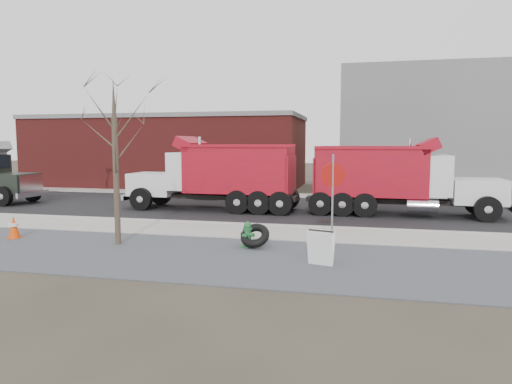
% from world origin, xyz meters
% --- Properties ---
extents(ground, '(120.00, 120.00, 0.00)m').
position_xyz_m(ground, '(0.00, 0.00, 0.00)').
color(ground, '#383328').
rests_on(ground, ground).
extents(gravel_verge, '(60.00, 5.00, 0.03)m').
position_xyz_m(gravel_verge, '(0.00, -3.50, 0.01)').
color(gravel_verge, slate).
rests_on(gravel_verge, ground).
extents(sidewalk, '(60.00, 2.50, 0.06)m').
position_xyz_m(sidewalk, '(0.00, 0.25, 0.03)').
color(sidewalk, '#9E9B93').
rests_on(sidewalk, ground).
extents(curb, '(60.00, 0.15, 0.11)m').
position_xyz_m(curb, '(0.00, 1.55, 0.06)').
color(curb, '#9E9B93').
rests_on(curb, ground).
extents(road, '(60.00, 9.40, 0.02)m').
position_xyz_m(road, '(0.00, 6.30, 0.01)').
color(road, black).
rests_on(road, ground).
extents(far_sidewalk, '(60.00, 2.00, 0.06)m').
position_xyz_m(far_sidewalk, '(0.00, 12.00, 0.03)').
color(far_sidewalk, '#9E9B93').
rests_on(far_sidewalk, ground).
extents(building_grey, '(12.00, 10.00, 8.00)m').
position_xyz_m(building_grey, '(9.00, 18.00, 4.00)').
color(building_grey, gray).
rests_on(building_grey, ground).
extents(building_brick, '(20.20, 8.20, 5.30)m').
position_xyz_m(building_brick, '(-10.00, 17.00, 2.65)').
color(building_brick, maroon).
rests_on(building_brick, ground).
extents(bare_tree, '(3.20, 3.20, 5.20)m').
position_xyz_m(bare_tree, '(-3.20, -2.60, 3.30)').
color(bare_tree, '#382D23').
rests_on(bare_tree, ground).
extents(fire_hydrant, '(0.47, 0.46, 0.82)m').
position_xyz_m(fire_hydrant, '(0.89, -2.09, 0.37)').
color(fire_hydrant, '#2A703B').
rests_on(fire_hydrant, ground).
extents(truck_tire, '(0.97, 0.93, 0.76)m').
position_xyz_m(truck_tire, '(1.13, -2.13, 0.40)').
color(truck_tire, black).
rests_on(truck_tire, ground).
extents(stop_sign, '(0.76, 0.25, 2.87)m').
position_xyz_m(stop_sign, '(3.43, -1.74, 1.95)').
color(stop_sign, gray).
rests_on(stop_sign, ground).
extents(sandwich_board, '(0.75, 0.58, 0.93)m').
position_xyz_m(sandwich_board, '(3.26, -3.72, 0.49)').
color(sandwich_board, white).
rests_on(sandwich_board, ground).
extents(traffic_cone_far, '(0.41, 0.41, 0.78)m').
position_xyz_m(traffic_cone_far, '(-7.09, -2.53, 0.39)').
color(traffic_cone_far, '#E14107').
rests_on(traffic_cone_far, ground).
extents(dump_truck_red_a, '(8.43, 2.59, 3.40)m').
position_xyz_m(dump_truck_red_a, '(5.76, 5.57, 1.73)').
color(dump_truck_red_a, black).
rests_on(dump_truck_red_a, ground).
extents(dump_truck_red_b, '(8.24, 2.54, 3.48)m').
position_xyz_m(dump_truck_red_b, '(-2.34, 5.34, 1.77)').
color(dump_truck_red_b, black).
rests_on(dump_truck_red_b, ground).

